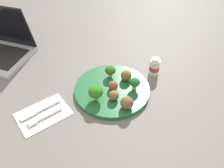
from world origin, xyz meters
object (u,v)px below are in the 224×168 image
at_px(meatball_back_right, 127,103).
at_px(meatball_center, 126,75).
at_px(broccoli_floret_front_left, 135,83).
at_px(yogurt_bottle, 154,67).
at_px(broccoli_floret_mid_left, 96,92).
at_px(broccoli_floret_back_right, 110,70).
at_px(meatball_front_right, 113,86).
at_px(napkin, 43,114).
at_px(fork, 43,117).
at_px(plate, 112,89).
at_px(knife, 39,111).
at_px(meatball_back_left, 114,95).

height_order(meatball_back_right, meatball_center, meatball_back_right).
relative_size(broccoli_floret_front_left, meatball_center, 1.16).
bearing_deg(yogurt_bottle, broccoli_floret_front_left, 17.00).
xyz_separation_m(broccoli_floret_mid_left, broccoli_floret_back_right, (-0.11, -0.08, -0.01)).
bearing_deg(broccoli_floret_back_right, meatball_back_right, 75.77).
xyz_separation_m(meatball_front_right, napkin, (0.25, -0.04, -0.03)).
height_order(meatball_back_right, fork, meatball_back_right).
bearing_deg(plate, meatball_front_right, 75.10).
xyz_separation_m(meatball_front_right, yogurt_bottle, (-0.20, 0.00, 0.00)).
bearing_deg(knife, broccoli_floret_back_right, -178.51).
distance_m(meatball_center, yogurt_bottle, 0.13).
distance_m(broccoli_floret_front_left, meatball_center, 0.06).
distance_m(fork, yogurt_bottle, 0.46).
bearing_deg(napkin, broccoli_floret_back_right, -175.03).
xyz_separation_m(napkin, knife, (0.01, -0.02, 0.00)).
bearing_deg(broccoli_floret_front_left, plate, -36.23).
bearing_deg(broccoli_floret_front_left, yogurt_bottle, -163.00).
bearing_deg(meatball_front_right, broccoli_floret_front_left, 148.68).
relative_size(meatball_back_right, meatball_front_right, 1.26).
xyz_separation_m(meatball_back_right, napkin, (0.25, -0.14, -0.04)).
xyz_separation_m(meatball_back_left, napkin, (0.23, -0.09, -0.03)).
xyz_separation_m(broccoli_floret_front_left, yogurt_bottle, (-0.13, -0.04, -0.01)).
bearing_deg(meatball_back_left, plate, -117.40).
xyz_separation_m(meatball_center, knife, (0.34, -0.04, -0.03)).
bearing_deg(meatball_back_left, meatball_front_right, -119.24).
height_order(broccoli_floret_front_left, meatball_back_right, broccoli_floret_front_left).
distance_m(broccoli_floret_mid_left, broccoli_floret_back_right, 0.13).
distance_m(broccoli_floret_back_right, meatball_center, 0.06).
xyz_separation_m(broccoli_floret_front_left, meatball_center, (-0.00, -0.06, -0.01)).
bearing_deg(meatball_front_right, plate, -104.90).
relative_size(meatball_front_right, meatball_back_left, 0.98).
relative_size(broccoli_floret_back_right, meatball_back_right, 1.03).
bearing_deg(meatball_front_right, broccoli_floret_back_right, -116.48).
distance_m(broccoli_floret_mid_left, broccoli_floret_front_left, 0.15).
height_order(napkin, fork, fork).
height_order(plate, broccoli_floret_front_left, broccoli_floret_front_left).
relative_size(plate, broccoli_floret_front_left, 5.79).
distance_m(plate, fork, 0.26).
relative_size(plate, napkin, 1.65).
height_order(broccoli_floret_mid_left, fork, broccoli_floret_mid_left).
relative_size(broccoli_floret_back_right, meatball_center, 1.10).
distance_m(meatball_back_left, napkin, 0.25).
bearing_deg(knife, broccoli_floret_front_left, 163.07).
height_order(broccoli_floret_mid_left, meatball_front_right, broccoli_floret_mid_left).
bearing_deg(meatball_center, broccoli_floret_front_left, 85.46).
height_order(meatball_center, yogurt_bottle, yogurt_bottle).
bearing_deg(broccoli_floret_mid_left, broccoli_floret_back_right, -145.04).
height_order(plate, yogurt_bottle, yogurt_bottle).
xyz_separation_m(knife, yogurt_bottle, (-0.46, 0.06, 0.03)).
height_order(broccoli_floret_back_right, napkin, broccoli_floret_back_right).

